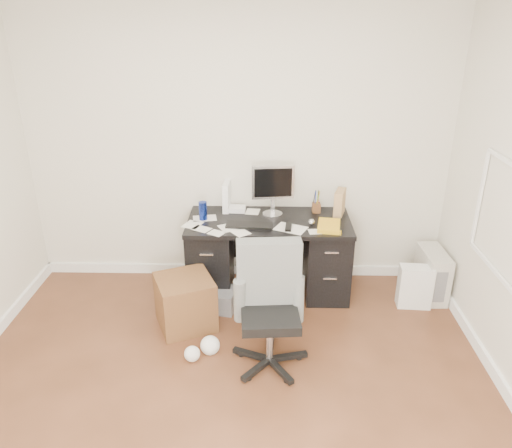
{
  "coord_description": "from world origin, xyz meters",
  "views": [
    {
      "loc": [
        0.27,
        -2.56,
        2.56
      ],
      "look_at": [
        0.19,
        1.2,
        0.91
      ],
      "focal_mm": 35.0,
      "sensor_mm": 36.0,
      "label": 1
    }
  ],
  "objects": [
    {
      "name": "keyboard",
      "position": [
        0.12,
        1.51,
        0.76
      ],
      "size": [
        0.42,
        0.17,
        0.02
      ],
      "primitive_type": "cube",
      "rotation": [
        0.0,
        0.0,
        -0.08
      ],
      "color": "black",
      "rests_on": "desk"
    },
    {
      "name": "lcd_monitor",
      "position": [
        0.33,
        1.78,
        1.0
      ],
      "size": [
        0.41,
        0.26,
        0.49
      ],
      "primitive_type": null,
      "rotation": [
        0.0,
        0.0,
        0.09
      ],
      "color": "silver",
      "rests_on": "desk"
    },
    {
      "name": "shopping_bag",
      "position": [
        1.64,
        1.41,
        0.2
      ],
      "size": [
        0.31,
        0.23,
        0.41
      ],
      "primitive_type": "cube",
      "rotation": [
        0.0,
        0.0,
        -0.06
      ],
      "color": "white",
      "rests_on": "ground"
    },
    {
      "name": "pc_tower",
      "position": [
        1.85,
        1.6,
        0.23
      ],
      "size": [
        0.22,
        0.47,
        0.47
      ],
      "primitive_type": "cube",
      "rotation": [
        0.0,
        0.0,
        0.04
      ],
      "color": "#A9A298",
      "rests_on": "ground"
    },
    {
      "name": "computer_mouse",
      "position": [
        0.68,
        1.55,
        0.78
      ],
      "size": [
        0.08,
        0.08,
        0.06
      ],
      "primitive_type": "sphere",
      "rotation": [
        0.0,
        0.0,
        0.32
      ],
      "color": "silver",
      "rests_on": "desk"
    },
    {
      "name": "pen_cup",
      "position": [
        0.75,
        1.86,
        0.86
      ],
      "size": [
        0.1,
        0.1,
        0.22
      ],
      "primitive_type": null,
      "rotation": [
        0.0,
        0.0,
        0.07
      ],
      "color": "#592C19",
      "rests_on": "desk"
    },
    {
      "name": "paper_remote",
      "position": [
        0.49,
        1.47,
        0.76
      ],
      "size": [
        0.33,
        0.31,
        0.02
      ],
      "primitive_type": null,
      "rotation": [
        0.0,
        0.0,
        -0.44
      ],
      "color": "white",
      "rests_on": "desk"
    },
    {
      "name": "wicker_basket",
      "position": [
        -0.42,
        1.07,
        0.23
      ],
      "size": [
        0.59,
        0.59,
        0.45
      ],
      "primitive_type": "cube",
      "rotation": [
        0.0,
        0.0,
        0.4
      ],
      "color": "#4A2D16",
      "rests_on": "ground"
    },
    {
      "name": "desk_printer",
      "position": [
        -0.16,
        1.34,
        0.1
      ],
      "size": [
        0.37,
        0.33,
        0.19
      ],
      "primitive_type": "cube",
      "rotation": [
        0.0,
        0.0,
        -0.21
      ],
      "color": "slate",
      "rests_on": "ground"
    },
    {
      "name": "yellow_book",
      "position": [
        0.84,
        1.48,
        0.77
      ],
      "size": [
        0.25,
        0.29,
        0.05
      ],
      "primitive_type": "cube",
      "rotation": [
        0.0,
        0.0,
        -0.16
      ],
      "color": "gold",
      "rests_on": "desk"
    },
    {
      "name": "desk",
      "position": [
        0.3,
        1.65,
        0.4
      ],
      "size": [
        1.5,
        0.7,
        0.75
      ],
      "color": "black",
      "rests_on": "ground"
    },
    {
      "name": "travel_mug",
      "position": [
        -0.31,
        1.66,
        0.84
      ],
      "size": [
        0.09,
        0.09,
        0.17
      ],
      "primitive_type": "cylinder",
      "rotation": [
        0.0,
        0.0,
        -0.18
      ],
      "color": "navy",
      "rests_on": "desk"
    },
    {
      "name": "magazine_file",
      "position": [
        0.96,
        1.8,
        0.87
      ],
      "size": [
        0.16,
        0.23,
        0.24
      ],
      "primitive_type": "cube",
      "rotation": [
        0.0,
        0.0,
        -0.3
      ],
      "color": "#AB8453",
      "rests_on": "desk"
    },
    {
      "name": "ground",
      "position": [
        0.0,
        0.0,
        0.0
      ],
      "size": [
        4.0,
        4.0,
        0.0
      ],
      "primitive_type": "plane",
      "color": "#492917",
      "rests_on": "ground"
    },
    {
      "name": "office_chair",
      "position": [
        0.31,
        0.57,
        0.49
      ],
      "size": [
        0.6,
        0.6,
        0.98
      ],
      "primitive_type": null,
      "rotation": [
        0.0,
        0.0,
        0.07
      ],
      "color": "#595C59",
      "rests_on": "ground"
    },
    {
      "name": "room_shell",
      "position": [
        0.03,
        0.03,
        1.66
      ],
      "size": [
        4.02,
        4.02,
        2.71
      ],
      "color": "silver",
      "rests_on": "ground"
    },
    {
      "name": "loose_papers",
      "position": [
        0.1,
        1.6,
        0.75
      ],
      "size": [
        1.1,
        0.6,
        0.0
      ],
      "primitive_type": null,
      "color": "white",
      "rests_on": "desk"
    },
    {
      "name": "white_binder",
      "position": [
        -0.1,
        1.91,
        0.89
      ],
      "size": [
        0.13,
        0.25,
        0.28
      ],
      "primitive_type": "cube",
      "rotation": [
        0.0,
        0.0,
        -0.06
      ],
      "color": "white",
      "rests_on": "desk"
    }
  ]
}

